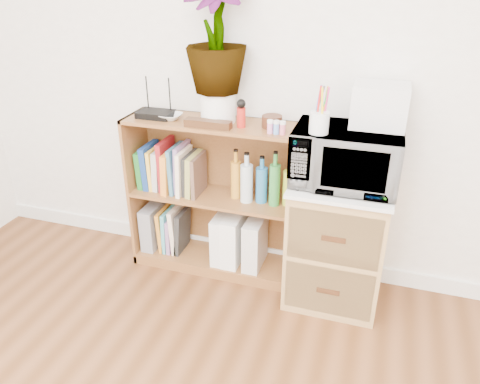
% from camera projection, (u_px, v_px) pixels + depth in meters
% --- Properties ---
extents(skirting_board, '(4.00, 0.02, 0.10)m').
position_uv_depth(skirting_board, '(274.00, 255.00, 3.00)').
color(skirting_board, white).
rests_on(skirting_board, ground).
extents(bookshelf, '(1.00, 0.30, 0.95)m').
position_uv_depth(bookshelf, '(213.00, 198.00, 2.78)').
color(bookshelf, brown).
rests_on(bookshelf, ground).
extents(wicker_unit, '(0.50, 0.45, 0.70)m').
position_uv_depth(wicker_unit, '(336.00, 243.00, 2.57)').
color(wicker_unit, '#9E7542').
rests_on(wicker_unit, ground).
extents(microwave, '(0.53, 0.36, 0.29)m').
position_uv_depth(microwave, '(346.00, 157.00, 2.33)').
color(microwave, white).
rests_on(microwave, wicker_unit).
extents(pen_cup, '(0.09, 0.09, 0.10)m').
position_uv_depth(pen_cup, '(319.00, 123.00, 2.20)').
color(pen_cup, white).
rests_on(pen_cup, microwave).
extents(small_appliance, '(0.26, 0.22, 0.21)m').
position_uv_depth(small_appliance, '(380.00, 106.00, 2.27)').
color(small_appliance, silver).
rests_on(small_appliance, microwave).
extents(router, '(0.20, 0.13, 0.04)m').
position_uv_depth(router, '(156.00, 114.00, 2.64)').
color(router, black).
rests_on(router, bookshelf).
extents(white_bowl, '(0.13, 0.13, 0.03)m').
position_uv_depth(white_bowl, '(170.00, 116.00, 2.60)').
color(white_bowl, silver).
rests_on(white_bowl, bookshelf).
extents(plant_pot, '(0.19, 0.19, 0.16)m').
position_uv_depth(plant_pot, '(218.00, 107.00, 2.54)').
color(plant_pot, white).
rests_on(plant_pot, bookshelf).
extents(potted_plant, '(0.33, 0.33, 0.59)m').
position_uv_depth(potted_plant, '(216.00, 34.00, 2.38)').
color(potted_plant, '#2E7334').
rests_on(potted_plant, plant_pot).
extents(trinket_box, '(0.25, 0.06, 0.04)m').
position_uv_depth(trinket_box, '(208.00, 124.00, 2.47)').
color(trinket_box, '#33200E').
rests_on(trinket_box, bookshelf).
extents(kokeshi_doll, '(0.05, 0.05, 0.11)m').
position_uv_depth(kokeshi_doll, '(241.00, 118.00, 2.46)').
color(kokeshi_doll, red).
rests_on(kokeshi_doll, bookshelf).
extents(wooden_bowl, '(0.11, 0.11, 0.06)m').
position_uv_depth(wooden_bowl, '(272.00, 121.00, 2.47)').
color(wooden_bowl, '#3A1F10').
rests_on(wooden_bowl, bookshelf).
extents(paint_jars, '(0.12, 0.04, 0.06)m').
position_uv_depth(paint_jars, '(276.00, 128.00, 2.38)').
color(paint_jars, pink).
rests_on(paint_jars, bookshelf).
extents(file_box, '(0.09, 0.23, 0.28)m').
position_uv_depth(file_box, '(154.00, 225.00, 3.02)').
color(file_box, gray).
rests_on(file_box, bookshelf).
extents(magazine_holder_left, '(0.10, 0.24, 0.30)m').
position_uv_depth(magazine_holder_left, '(224.00, 237.00, 2.87)').
color(magazine_holder_left, white).
rests_on(magazine_holder_left, bookshelf).
extents(magazine_holder_mid, '(0.10, 0.25, 0.31)m').
position_uv_depth(magazine_holder_mid, '(234.00, 238.00, 2.85)').
color(magazine_holder_mid, white).
rests_on(magazine_holder_mid, bookshelf).
extents(magazine_holder_right, '(0.10, 0.25, 0.31)m').
position_uv_depth(magazine_holder_right, '(255.00, 242.00, 2.81)').
color(magazine_holder_right, silver).
rests_on(magazine_holder_right, bookshelf).
extents(cookbooks, '(0.39, 0.20, 0.30)m').
position_uv_depth(cookbooks, '(171.00, 169.00, 2.79)').
color(cookbooks, '#1D6F25').
rests_on(cookbooks, bookshelf).
extents(liquor_bottles, '(0.44, 0.07, 0.31)m').
position_uv_depth(liquor_bottles, '(266.00, 180.00, 2.62)').
color(liquor_bottles, orange).
rests_on(liquor_bottles, bookshelf).
extents(lower_books, '(0.17, 0.19, 0.30)m').
position_uv_depth(lower_books, '(174.00, 230.00, 2.98)').
color(lower_books, orange).
rests_on(lower_books, bookshelf).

